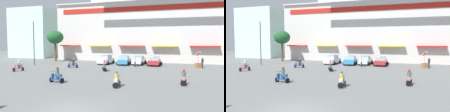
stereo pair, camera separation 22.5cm
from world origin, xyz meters
TOP-DOWN VIEW (x-y plane):
  - ground_plane at (0.00, 13.00)m, footprint 128.00×128.00m
  - colonial_building at (0.00, 36.05)m, footprint 40.04×16.68m
  - flank_building_left at (-29.83, 35.98)m, footprint 10.51×9.97m
  - plaza_tree_0 at (-18.26, 26.34)m, footprint 3.24×3.40m
  - parked_car_0 at (-6.82, 24.84)m, footprint 2.47×4.35m
  - parked_car_1 at (-3.40, 24.77)m, footprint 2.49×4.00m
  - parked_car_2 at (-1.03, 25.95)m, footprint 2.38×4.46m
  - parked_car_3 at (1.76, 25.15)m, footprint 2.43×3.94m
  - scooter_rider_0 at (-5.66, 7.31)m, footprint 1.49×0.71m
  - scooter_rider_1 at (-15.19, 12.64)m, footprint 1.04×1.46m
  - scooter_rider_2 at (-4.00, 16.40)m, footprint 1.08×1.48m
  - scooter_rider_3 at (6.22, 10.08)m, footprint 0.57×1.32m
  - scooter_rider_4 at (0.51, 7.33)m, footprint 0.71×1.51m
  - scooter_rider_8 at (-9.93, 18.37)m, footprint 1.51×0.77m
  - pedestrian_0 at (9.08, 23.72)m, footprint 0.38×0.38m
  - pedestrian_1 at (-0.95, 22.19)m, footprint 0.37×0.37m
  - pedestrian_2 at (-7.63, 28.51)m, footprint 0.53×0.53m
  - streetlamp_near at (-18.01, 19.49)m, footprint 0.40×0.40m
  - balloon_vendor_cart at (8.50, 24.27)m, footprint 1.08×0.97m

SIDE VIEW (x-z plane):
  - ground_plane at x=0.00m, z-range 0.00..0.00m
  - scooter_rider_8 at x=-9.93m, z-range -0.13..1.32m
  - scooter_rider_4 at x=0.51m, z-range -0.14..1.34m
  - scooter_rider_3 at x=6.22m, z-range -0.14..1.36m
  - scooter_rider_2 at x=-4.00m, z-range -0.13..1.40m
  - scooter_rider_1 at x=-15.19m, z-range -0.13..1.43m
  - scooter_rider_0 at x=-5.66m, z-range -0.14..1.45m
  - parked_car_3 at x=1.76m, z-range 0.00..1.48m
  - parked_car_2 at x=-1.03m, z-range 0.01..1.49m
  - parked_car_1 at x=-3.40m, z-range 0.00..1.55m
  - parked_car_0 at x=-6.82m, z-range 0.00..1.60m
  - pedestrian_2 at x=-7.63m, z-range 0.10..1.72m
  - pedestrian_1 at x=-0.95m, z-range 0.12..1.70m
  - pedestrian_0 at x=9.08m, z-range 0.12..1.79m
  - balloon_vendor_cart at x=8.50m, z-range -0.31..2.25m
  - streetlamp_near at x=-18.01m, z-range 0.58..8.19m
  - plaza_tree_0 at x=-18.26m, z-range 1.73..7.95m
  - flank_building_left at x=-29.83m, z-range 0.00..12.27m
  - colonial_building at x=0.00m, z-range -1.41..19.95m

